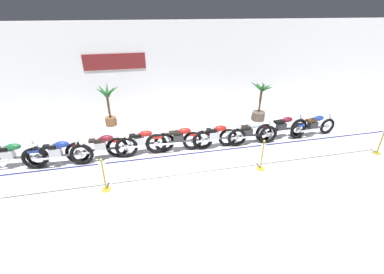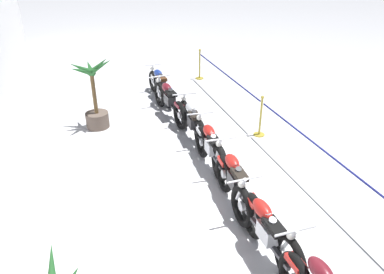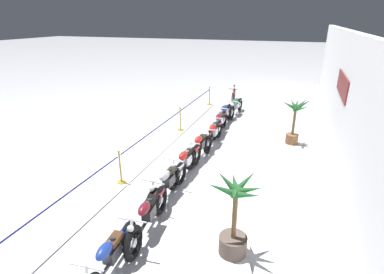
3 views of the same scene
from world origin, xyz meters
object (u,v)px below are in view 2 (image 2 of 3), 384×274
motorcycle_red_5 (211,148)px  motorcycle_silver_6 (193,123)px  stanchion_far_right (200,69)px  motorcycle_red_3 (266,233)px  motorcycle_maroon_7 (169,101)px  motorcycle_blue_8 (160,85)px  potted_palm_left_of_row (95,99)px  motorcycle_red_4 (235,182)px  stanchion_far_left (379,201)px  stanchion_mid_right (260,122)px

motorcycle_red_5 → motorcycle_silver_6: size_ratio=1.05×
stanchion_far_right → motorcycle_silver_6: bearing=158.6°
motorcycle_red_3 → motorcycle_red_5: (2.66, -0.14, -0.01)m
motorcycle_red_5 → motorcycle_maroon_7: (2.79, 0.16, 0.00)m
motorcycle_red_5 → motorcycle_maroon_7: size_ratio=1.03×
motorcycle_silver_6 → motorcycle_blue_8: motorcycle_silver_6 is taller
stanchion_far_right → motorcycle_red_3: bearing=167.5°
motorcycle_blue_8 → potted_palm_left_of_row: 2.48m
motorcycle_red_3 → motorcycle_red_4: 1.36m
potted_palm_left_of_row → stanchion_far_left: potted_palm_left_of_row is taller
motorcycle_silver_6 → potted_palm_left_of_row: potted_palm_left_of_row is taller
motorcycle_blue_8 → stanchion_far_left: size_ratio=0.15×
motorcycle_red_4 → motorcycle_blue_8: (5.44, 0.03, -0.02)m
stanchion_mid_right → motorcycle_red_5: bearing=121.1°
motorcycle_red_5 → motorcycle_blue_8: 4.13m
motorcycle_red_4 → motorcycle_maroon_7: (4.10, 0.12, -0.00)m
potted_palm_left_of_row → stanchion_far_left: size_ratio=0.14×
motorcycle_red_3 → motorcycle_silver_6: motorcycle_red_3 is taller
motorcycle_red_4 → stanchion_far_right: (6.85, -1.72, -0.11)m
stanchion_far_left → stanchion_mid_right: bearing=0.0°
stanchion_far_left → stanchion_far_right: bearing=0.0°
motorcycle_red_5 → potted_palm_left_of_row: 3.48m
motorcycle_red_3 → stanchion_far_right: bearing=-12.5°
motorcycle_red_4 → stanchion_far_right: bearing=-14.1°
stanchion_far_left → stanchion_mid_right: size_ratio=13.11×
motorcycle_silver_6 → potted_palm_left_of_row: bearing=55.7°
motorcycle_blue_8 → stanchion_far_right: (1.41, -1.76, -0.10)m
motorcycle_red_4 → motorcycle_red_5: size_ratio=1.01×
motorcycle_red_5 → stanchion_far_left: size_ratio=0.17×
motorcycle_red_3 → stanchion_far_left: (-0.20, -1.82, 0.30)m
motorcycle_red_3 → motorcycle_maroon_7: size_ratio=1.02×
motorcycle_maroon_7 → motorcycle_blue_8: size_ratio=1.10×
motorcycle_blue_8 → motorcycle_maroon_7: bearing=176.4°
stanchion_mid_right → stanchion_far_right: same height
stanchion_mid_right → motorcycle_silver_6: bearing=80.2°
motorcycle_red_5 → potted_palm_left_of_row: (2.75, 2.11, 0.33)m
motorcycle_maroon_7 → stanchion_far_right: 3.31m
stanchion_far_right → motorcycle_blue_8: bearing=128.8°
potted_palm_left_of_row → motorcycle_red_3: bearing=-160.0°
motorcycle_silver_6 → motorcycle_blue_8: size_ratio=1.09×
stanchion_mid_right → potted_palm_left_of_row: bearing=65.4°
motorcycle_maroon_7 → potted_palm_left_of_row: 1.98m
potted_palm_left_of_row → stanchion_far_right: 4.73m
motorcycle_maroon_7 → motorcycle_blue_8: 1.34m
motorcycle_blue_8 → stanchion_far_right: 2.25m
motorcycle_red_4 → stanchion_far_right: 7.07m
motorcycle_red_3 → potted_palm_left_of_row: (5.42, 1.97, 0.32)m
motorcycle_red_3 → motorcycle_maroon_7: motorcycle_red_3 is taller
stanchion_far_left → stanchion_mid_right: 3.90m
stanchion_mid_right → stanchion_far_left: bearing=180.0°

